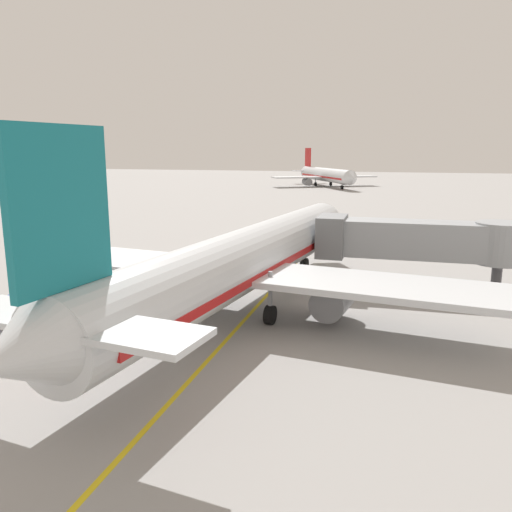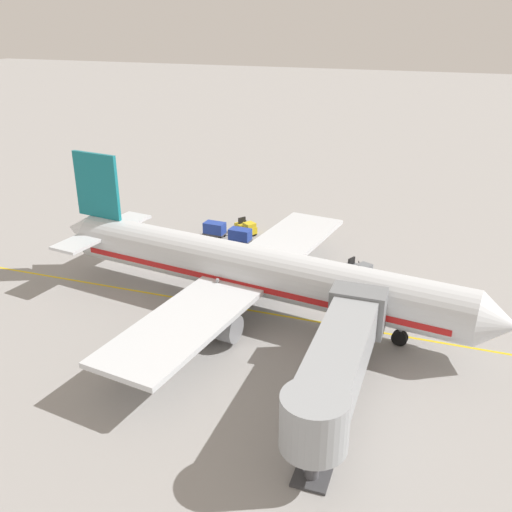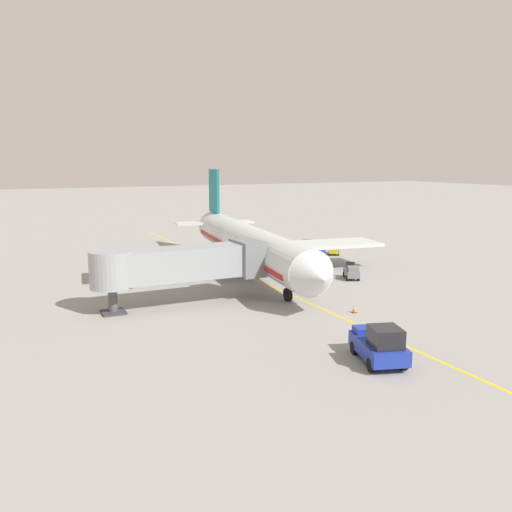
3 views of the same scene
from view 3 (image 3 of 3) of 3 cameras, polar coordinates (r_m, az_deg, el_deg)
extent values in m
plane|color=gray|center=(54.61, -0.46, -2.31)|extent=(400.00, 400.00, 0.00)
cube|color=gold|center=(54.61, -0.46, -2.31)|extent=(0.24, 80.00, 0.01)
cylinder|color=silver|center=(55.50, -0.78, 1.34)|extent=(8.22, 32.20, 3.70)
cube|color=red|center=(55.57, -0.78, 0.86)|extent=(7.89, 29.67, 0.44)
cone|color=silver|center=(39.65, 6.56, -2.25)|extent=(3.93, 2.89, 3.63)
cone|color=silver|center=(72.13, -4.86, 3.55)|extent=(3.51, 3.22, 3.14)
cube|color=black|center=(41.13, 5.55, -0.87)|extent=(2.90, 1.48, 0.60)
cube|color=silver|center=(56.54, -1.08, 0.83)|extent=(30.43, 9.42, 0.36)
cylinder|color=gray|center=(57.83, 4.38, -0.25)|extent=(2.44, 3.45, 2.00)
cylinder|color=gray|center=(54.67, -6.36, -0.88)|extent=(2.44, 3.45, 2.00)
cube|color=#14707A|center=(69.44, -4.46, 6.87)|extent=(0.94, 4.40, 5.50)
cube|color=silver|center=(69.58, -4.38, 3.54)|extent=(10.27, 4.00, 0.24)
cylinder|color=black|center=(45.65, 3.38, -4.09)|extent=(0.60, 1.15, 1.10)
cylinder|color=gray|center=(45.30, 3.40, -2.19)|extent=(0.24, 0.24, 2.00)
cylinder|color=black|center=(58.53, 0.80, -0.93)|extent=(0.60, 1.15, 1.10)
cylinder|color=gray|center=(58.26, 0.81, 0.57)|extent=(0.24, 0.24, 2.00)
cylinder|color=black|center=(57.25, -3.56, -1.19)|extent=(0.60, 1.15, 1.10)
cylinder|color=gray|center=(56.97, -3.58, 0.34)|extent=(0.24, 0.24, 2.00)
cube|color=#93999E|center=(44.25, -7.20, -0.71)|extent=(12.34, 2.80, 2.60)
cube|color=slate|center=(46.23, -0.89, -0.17)|extent=(2.00, 3.50, 2.99)
cylinder|color=#93999E|center=(42.71, -15.05, -1.37)|extent=(3.36, 3.36, 2.86)
cylinder|color=#4C4C51|center=(43.23, -14.90, -4.48)|extent=(0.70, 0.70, 2.19)
cube|color=#38383A|center=(43.49, -14.84, -5.77)|extent=(1.80, 1.80, 0.16)
cube|color=#1E339E|center=(32.88, 12.81, -9.45)|extent=(3.42, 4.86, 0.90)
cube|color=black|center=(31.69, 13.54, -8.31)|extent=(2.13, 2.26, 1.10)
cube|color=#1E339E|center=(34.04, 11.91, -7.61)|extent=(2.11, 1.61, 0.36)
cylinder|color=black|center=(33.98, 10.41, -9.52)|extent=(0.57, 0.87, 0.80)
cylinder|color=black|center=(34.61, 13.38, -9.26)|extent=(0.57, 0.87, 0.80)
cylinder|color=black|center=(31.46, 12.12, -11.20)|extent=(0.57, 0.87, 0.80)
cylinder|color=black|center=(32.15, 15.30, -10.87)|extent=(0.57, 0.87, 0.80)
cube|color=slate|center=(54.76, 10.04, -1.76)|extent=(2.14, 2.77, 0.70)
cube|color=slate|center=(53.98, 10.20, -1.32)|extent=(1.37, 1.38, 0.44)
cube|color=black|center=(55.29, 9.93, -0.94)|extent=(0.83, 0.50, 0.64)
cylinder|color=black|center=(54.51, 10.09, -1.12)|extent=(0.18, 0.27, 0.54)
cylinder|color=black|center=(54.10, 10.77, -2.31)|extent=(0.42, 0.59, 0.56)
cylinder|color=black|center=(53.89, 9.65, -2.32)|extent=(0.42, 0.59, 0.56)
cylinder|color=black|center=(55.77, 10.40, -1.92)|extent=(0.42, 0.59, 0.56)
cylinder|color=black|center=(55.57, 9.31, -1.94)|extent=(0.42, 0.59, 0.56)
cube|color=gold|center=(68.77, 8.25, 0.68)|extent=(2.43, 2.73, 0.70)
cube|color=gold|center=(68.00, 8.25, 1.07)|extent=(1.44, 1.45, 0.44)
cube|color=black|center=(69.34, 8.27, 1.32)|extent=(0.78, 0.62, 0.64)
cylinder|color=black|center=(68.54, 8.26, 1.20)|extent=(0.22, 0.26, 0.54)
cylinder|color=black|center=(67.96, 8.68, 0.26)|extent=(0.49, 0.57, 0.56)
cylinder|color=black|center=(67.97, 7.77, 0.29)|extent=(0.49, 0.57, 0.56)
cylinder|color=black|center=(69.68, 8.70, 0.50)|extent=(0.49, 0.57, 0.56)
cylinder|color=black|center=(69.70, 7.81, 0.53)|extent=(0.49, 0.57, 0.56)
cube|color=navy|center=(64.72, 3.83, 0.18)|extent=(1.37, 2.58, 0.70)
cube|color=navy|center=(64.01, 4.11, 0.59)|extent=(1.09, 1.12, 0.44)
cube|color=black|center=(65.22, 3.58, 0.86)|extent=(0.85, 0.22, 0.64)
cylinder|color=black|center=(64.50, 3.89, 0.73)|extent=(0.10, 0.27, 0.54)
cylinder|color=black|center=(64.24, 4.60, -0.22)|extent=(0.24, 0.57, 0.56)
cylinder|color=black|center=(63.77, 3.73, -0.28)|extent=(0.24, 0.57, 0.56)
cylinder|color=black|center=(65.79, 3.92, 0.03)|extent=(0.24, 0.57, 0.56)
cylinder|color=black|center=(65.33, 3.07, -0.03)|extent=(0.24, 0.57, 0.56)
cube|color=#4C4C51|center=(66.91, 6.47, 0.28)|extent=(1.44, 2.28, 0.12)
cube|color=#233D9E|center=(66.81, 6.48, 0.80)|extent=(1.37, 2.17, 1.10)
cylinder|color=#4C4C51|center=(65.66, 7.08, 0.08)|extent=(0.12, 0.70, 0.07)
cylinder|color=black|center=(66.50, 7.22, 0.00)|extent=(0.14, 0.37, 0.36)
cylinder|color=black|center=(65.97, 6.39, -0.07)|extent=(0.14, 0.37, 0.36)
cylinder|color=black|center=(67.92, 6.54, 0.22)|extent=(0.14, 0.37, 0.36)
cylinder|color=black|center=(67.40, 5.72, 0.16)|extent=(0.14, 0.37, 0.36)
cube|color=#4C4C51|center=(69.96, 5.71, 0.72)|extent=(1.44, 2.28, 0.12)
cube|color=#233D9E|center=(69.86, 5.72, 1.22)|extent=(1.37, 2.17, 1.10)
cylinder|color=#4C4C51|center=(68.70, 6.28, 0.53)|extent=(0.12, 0.70, 0.07)
cylinder|color=black|center=(69.54, 6.43, 0.45)|extent=(0.14, 0.37, 0.36)
cylinder|color=black|center=(69.02, 5.62, 0.40)|extent=(0.14, 0.37, 0.36)
cylinder|color=black|center=(70.97, 5.79, 0.66)|extent=(0.14, 0.37, 0.36)
cylinder|color=black|center=(70.46, 5.00, 0.60)|extent=(0.14, 0.37, 0.36)
cylinder|color=#232328|center=(58.34, 6.88, -1.16)|extent=(0.15, 0.15, 0.85)
cylinder|color=#232328|center=(58.24, 7.06, -1.18)|extent=(0.15, 0.15, 0.85)
cube|color=orange|center=(58.15, 6.98, -0.47)|extent=(0.39, 0.45, 0.60)
cylinder|color=orange|center=(58.28, 6.77, -0.49)|extent=(0.19, 0.24, 0.57)
cylinder|color=orange|center=(58.05, 7.20, -0.54)|extent=(0.19, 0.24, 0.57)
sphere|color=#997051|center=(58.08, 6.99, -0.05)|extent=(0.22, 0.22, 0.22)
cube|color=red|center=(58.07, 6.99, -0.03)|extent=(0.20, 0.27, 0.10)
cube|color=black|center=(42.94, 10.33, -5.88)|extent=(0.36, 0.36, 0.04)
cone|color=orange|center=(42.86, 10.34, -5.50)|extent=(0.30, 0.30, 0.55)
cylinder|color=white|center=(42.85, 10.35, -5.47)|extent=(0.21, 0.21, 0.06)
camera|label=1|loc=(80.53, -15.64, 8.35)|focal=36.07mm
camera|label=2|loc=(40.18, -48.68, 20.65)|focal=40.14mm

